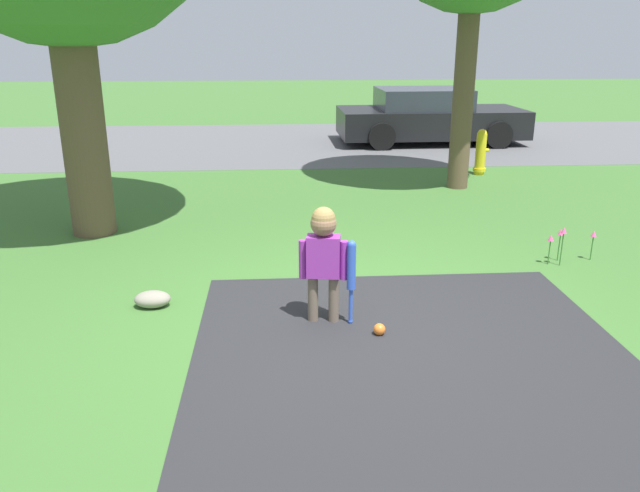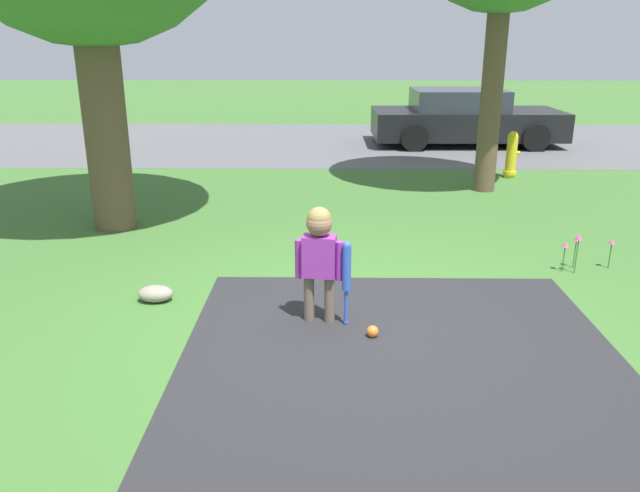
{
  "view_description": "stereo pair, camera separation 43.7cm",
  "coord_description": "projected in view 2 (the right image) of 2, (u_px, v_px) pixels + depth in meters",
  "views": [
    {
      "loc": [
        -0.58,
        -4.72,
        2.26
      ],
      "look_at": [
        -0.23,
        0.42,
        0.53
      ],
      "focal_mm": 35.0,
      "sensor_mm": 36.0,
      "label": 1
    },
    {
      "loc": [
        -0.15,
        -4.73,
        2.26
      ],
      "look_at": [
        -0.23,
        0.42,
        0.53
      ],
      "focal_mm": 35.0,
      "sensor_mm": 36.0,
      "label": 2
    }
  ],
  "objects": [
    {
      "name": "sports_ball",
      "position": [
        373.0,
        331.0,
        4.93
      ],
      "size": [
        0.1,
        0.1,
        0.1
      ],
      "color": "orange",
      "rests_on": "ground"
    },
    {
      "name": "fire_hydrant",
      "position": [
        511.0,
        155.0,
        10.41
      ],
      "size": [
        0.24,
        0.22,
        0.78
      ],
      "color": "yellow",
      "rests_on": "ground"
    },
    {
      "name": "edging_rock",
      "position": [
        155.0,
        294.0,
        5.59
      ],
      "size": [
        0.32,
        0.22,
        0.15
      ],
      "color": "gray",
      "rests_on": "ground"
    },
    {
      "name": "child",
      "position": [
        319.0,
        249.0,
        5.02
      ],
      "size": [
        0.4,
        0.21,
        0.99
      ],
      "rotation": [
        0.0,
        0.0,
        -0.15
      ],
      "color": "#6B5B4C",
      "rests_on": "ground"
    },
    {
      "name": "flower_bed",
      "position": [
        583.0,
        243.0,
        6.27
      ],
      "size": [
        0.57,
        0.21,
        0.41
      ],
      "color": "#38702D",
      "rests_on": "ground"
    },
    {
      "name": "baseball_bat",
      "position": [
        347.0,
        271.0,
        5.01
      ],
      "size": [
        0.07,
        0.07,
        0.72
      ],
      "color": "blue",
      "rests_on": "ground"
    },
    {
      "name": "parked_car",
      "position": [
        464.0,
        118.0,
        13.6
      ],
      "size": [
        4.05,
        2.05,
        1.18
      ],
      "rotation": [
        0.0,
        0.0,
        0.01
      ],
      "color": "black",
      "rests_on": "ground"
    },
    {
      "name": "ground_plane",
      "position": [
        346.0,
        322.0,
        5.2
      ],
      "size": [
        60.0,
        60.0,
        0.0
      ],
      "primitive_type": "plane",
      "color": "#3D6B2D"
    },
    {
      "name": "street_strip",
      "position": [
        336.0,
        142.0,
        14.02
      ],
      "size": [
        40.0,
        6.0,
        0.01
      ],
      "color": "#59595B",
      "rests_on": "ground"
    }
  ]
}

